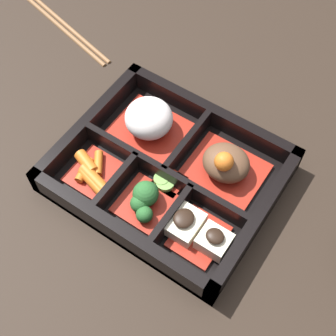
# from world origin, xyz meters

# --- Properties ---
(ground_plane) EXTENTS (3.00, 3.00, 0.00)m
(ground_plane) POSITION_xyz_m (0.00, 0.00, 0.00)
(ground_plane) COLOR black
(bento_base) EXTENTS (0.26, 0.22, 0.01)m
(bento_base) POSITION_xyz_m (0.00, 0.00, 0.01)
(bento_base) COLOR black
(bento_base) RESTS_ON ground_plane
(bento_rim) EXTENTS (0.26, 0.22, 0.04)m
(bento_rim) POSITION_xyz_m (-0.00, -0.00, 0.02)
(bento_rim) COLOR black
(bento_rim) RESTS_ON ground_plane
(bowl_rice) EXTENTS (0.10, 0.08, 0.05)m
(bowl_rice) POSITION_xyz_m (-0.06, 0.04, 0.03)
(bowl_rice) COLOR maroon
(bowl_rice) RESTS_ON bento_base
(bowl_stew) EXTENTS (0.10, 0.08, 0.06)m
(bowl_stew) POSITION_xyz_m (0.06, 0.04, 0.03)
(bowl_stew) COLOR maroon
(bowl_stew) RESTS_ON bento_base
(bowl_carrots) EXTENTS (0.07, 0.06, 0.02)m
(bowl_carrots) POSITION_xyz_m (-0.08, -0.06, 0.02)
(bowl_carrots) COLOR maroon
(bowl_carrots) RESTS_ON bento_base
(bowl_greens) EXTENTS (0.06, 0.06, 0.04)m
(bowl_greens) POSITION_xyz_m (0.00, -0.05, 0.03)
(bowl_greens) COLOR maroon
(bowl_greens) RESTS_ON bento_base
(bowl_tofu) EXTENTS (0.08, 0.06, 0.03)m
(bowl_tofu) POSITION_xyz_m (0.08, -0.05, 0.02)
(bowl_tofu) COLOR maroon
(bowl_tofu) RESTS_ON bento_base
(bowl_pickles) EXTENTS (0.04, 0.04, 0.01)m
(bowl_pickles) POSITION_xyz_m (0.01, -0.01, 0.02)
(bowl_pickles) COLOR maroon
(bowl_pickles) RESTS_ON bento_base
(chopsticks) EXTENTS (0.23, 0.07, 0.01)m
(chopsticks) POSITION_xyz_m (-0.30, 0.14, 0.00)
(chopsticks) COLOR brown
(chopsticks) RESTS_ON ground_plane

